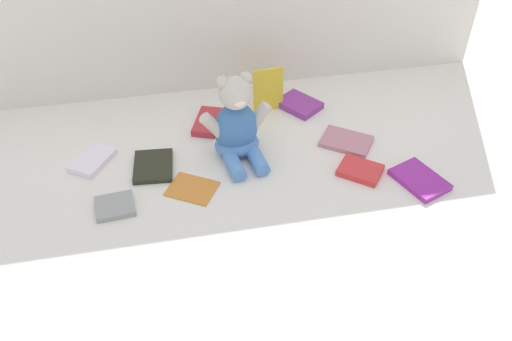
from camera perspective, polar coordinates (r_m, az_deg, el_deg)
ground_plane at (r=1.40m, az=-0.56°, el=-0.44°), size 3.20×3.20×0.00m
teddy_bear at (r=1.42m, az=-2.01°, el=4.62°), size 0.20×0.18×0.23m
book_case_0 at (r=1.37m, az=-6.68°, el=-1.84°), size 0.15×0.14×0.01m
book_case_1 at (r=1.44m, az=-10.65°, el=0.45°), size 0.11×0.13×0.01m
book_case_2 at (r=1.52m, az=9.38°, el=3.02°), size 0.16×0.15×0.01m
book_case_3 at (r=1.44m, az=16.68°, el=-0.92°), size 0.14×0.16×0.02m
book_case_5 at (r=1.57m, az=-5.03°, el=5.07°), size 0.11×0.14×0.02m
book_case_6 at (r=1.60m, az=1.28°, el=8.43°), size 0.09×0.02×0.13m
book_case_7 at (r=1.35m, az=-14.50°, el=-3.63°), size 0.10×0.09×0.02m
book_case_8 at (r=1.43m, az=10.79°, el=0.02°), size 0.13×0.13×0.02m
book_case_9 at (r=1.65m, az=4.50°, el=6.88°), size 0.14×0.15×0.02m
book_case_10 at (r=1.50m, az=-16.70°, el=1.06°), size 0.13×0.14×0.02m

